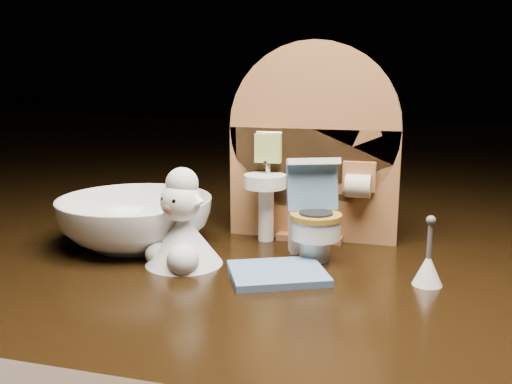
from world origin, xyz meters
TOP-DOWN VIEW (x-y plane):
  - backdrop_panel at (-0.00, 0.06)m, footprint 0.13×0.05m
  - toy_toilet at (0.01, 0.02)m, footprint 0.04×0.05m
  - bath_mat at (-0.01, -0.03)m, footprint 0.07×0.07m
  - toilet_brush at (0.09, -0.02)m, footprint 0.02×0.02m
  - plush_lamb at (-0.07, -0.02)m, footprint 0.05×0.05m
  - ceramic_bowl at (-0.12, 0.01)m, footprint 0.14×0.14m

SIDE VIEW (x-z plane):
  - bath_mat at x=-0.01m, z-range 0.00..0.00m
  - toilet_brush at x=0.09m, z-range -0.01..0.03m
  - ceramic_bowl at x=-0.12m, z-range 0.00..0.04m
  - plush_lamb at x=-0.07m, z-range -0.01..0.06m
  - toy_toilet at x=0.01m, z-range -0.01..0.06m
  - backdrop_panel at x=0.00m, z-range -0.01..0.14m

